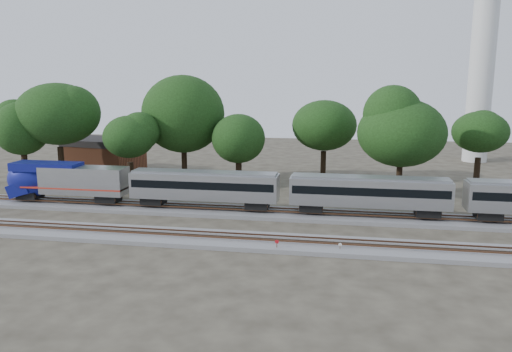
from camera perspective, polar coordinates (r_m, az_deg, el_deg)
The scene contains 16 objects.
ground at distance 50.90m, azimuth -4.19°, elevation -6.02°, with size 160.00×160.00×0.00m, color #383328.
track_far at distance 56.46m, azimuth -2.72°, elevation -4.07°, with size 160.00×5.00×0.73m.
track_near at distance 47.16m, azimuth -5.38°, elevation -7.17°, with size 160.00×5.00×0.73m.
train at distance 54.56m, azimuth 12.94°, elevation -1.72°, with size 87.57×3.02×4.45m.
switch_stand_red at distance 44.06m, azimuth 2.40°, elevation -7.79°, with size 0.35×0.06×1.08m.
switch_stand_white at distance 44.31m, azimuth 9.58°, elevation -7.97°, with size 0.29×0.08×0.93m.
switch_lever at distance 44.10m, azimuth 1.86°, elevation -8.51°, with size 0.50×0.30×0.30m, color #512D19.
brick_building at distance 84.87m, azimuth -16.94°, elevation 2.29°, with size 12.50×9.84×5.42m.
tree_0 at distance 77.43m, azimuth -25.21°, elevation 4.93°, with size 8.24×8.24×11.62m.
tree_1 at distance 75.82m, azimuth -21.72°, elevation 6.59°, with size 10.24×10.24×14.44m.
tree_2 at distance 68.26m, azimuth -14.31°, elevation 4.34°, with size 7.51×7.51×10.58m.
tree_3 at distance 72.03m, azimuth -8.34°, elevation 7.01°, with size 10.18×10.18×14.35m.
tree_4 at distance 67.91m, azimuth -2.01°, elevation 4.28°, with size 7.07×7.07×9.97m.
tree_5 at distance 73.79m, azimuth 7.80°, elevation 5.74°, with size 8.39×8.39×11.83m.
tree_6 at distance 64.11m, azimuth 16.30°, elevation 4.73°, with size 8.52×8.52×12.02m.
tree_7 at distance 75.32m, azimuth 24.25°, elevation 4.60°, with size 7.88×7.88×11.12m.
Camera 1 is at (11.98, -47.19, 14.87)m, focal length 35.00 mm.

